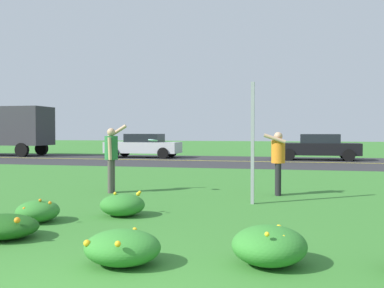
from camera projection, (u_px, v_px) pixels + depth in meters
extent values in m
plane|color=#387A2D|center=(231.00, 184.00, 13.41)|extent=(120.00, 120.00, 0.00)
cube|color=#2D2D30|center=(259.00, 162.00, 23.42)|extent=(120.00, 9.40, 0.01)
cube|color=yellow|center=(259.00, 161.00, 23.42)|extent=(120.00, 0.16, 0.00)
ellipsoid|color=#337F2D|center=(269.00, 245.00, 5.30)|extent=(0.90, 0.95, 0.47)
sphere|color=yellow|center=(283.00, 238.00, 5.04)|extent=(0.06, 0.06, 0.06)
sphere|color=yellow|center=(279.00, 228.00, 5.38)|extent=(0.08, 0.08, 0.08)
sphere|color=yellow|center=(267.00, 234.00, 4.92)|extent=(0.06, 0.06, 0.06)
sphere|color=yellow|center=(239.00, 246.00, 5.14)|extent=(0.08, 0.08, 0.08)
sphere|color=yellow|center=(257.00, 231.00, 5.52)|extent=(0.07, 0.07, 0.07)
sphere|color=yellow|center=(270.00, 233.00, 5.64)|extent=(0.07, 0.07, 0.07)
sphere|color=yellow|center=(282.00, 234.00, 5.12)|extent=(0.06, 0.06, 0.06)
ellipsoid|color=#1E5619|center=(2.00, 227.00, 6.61)|extent=(1.11, 0.91, 0.35)
sphere|color=orange|center=(17.00, 220.00, 6.29)|extent=(0.09, 0.09, 0.09)
sphere|color=orange|center=(4.00, 219.00, 6.94)|extent=(0.05, 0.05, 0.05)
sphere|color=orange|center=(5.00, 230.00, 6.24)|extent=(0.08, 0.08, 0.08)
ellipsoid|color=#337F2D|center=(122.00, 205.00, 8.37)|extent=(0.85, 0.78, 0.42)
sphere|color=yellow|center=(133.00, 202.00, 8.29)|extent=(0.09, 0.09, 0.09)
sphere|color=yellow|center=(140.00, 192.00, 8.46)|extent=(0.06, 0.06, 0.06)
sphere|color=yellow|center=(138.00, 194.00, 8.63)|extent=(0.08, 0.08, 0.08)
sphere|color=yellow|center=(129.00, 198.00, 8.57)|extent=(0.08, 0.08, 0.08)
sphere|color=yellow|center=(115.00, 193.00, 8.32)|extent=(0.06, 0.06, 0.06)
ellipsoid|color=#337F2D|center=(38.00, 211.00, 7.81)|extent=(0.74, 0.79, 0.38)
sphere|color=orange|center=(40.00, 200.00, 7.71)|extent=(0.05, 0.05, 0.05)
sphere|color=orange|center=(24.00, 209.00, 7.52)|extent=(0.05, 0.05, 0.05)
sphere|color=orange|center=(28.00, 207.00, 7.85)|extent=(0.09, 0.09, 0.09)
sphere|color=orange|center=(50.00, 203.00, 7.60)|extent=(0.06, 0.06, 0.06)
sphere|color=orange|center=(26.00, 210.00, 7.56)|extent=(0.06, 0.06, 0.06)
sphere|color=orange|center=(52.00, 205.00, 7.97)|extent=(0.08, 0.08, 0.08)
sphere|color=orange|center=(44.00, 212.00, 7.58)|extent=(0.07, 0.07, 0.07)
ellipsoid|color=#337F2D|center=(122.00, 247.00, 5.30)|extent=(0.93, 0.83, 0.42)
sphere|color=gold|center=(118.00, 244.00, 4.86)|extent=(0.07, 0.07, 0.07)
sphere|color=gold|center=(134.00, 234.00, 5.45)|extent=(0.08, 0.08, 0.08)
sphere|color=gold|center=(135.00, 229.00, 5.42)|extent=(0.05, 0.05, 0.05)
sphere|color=gold|center=(87.00, 243.00, 5.13)|extent=(0.08, 0.08, 0.08)
cube|color=#93969B|center=(253.00, 143.00, 9.74)|extent=(0.07, 0.10, 2.68)
cylinder|color=#287038|center=(111.00, 148.00, 11.52)|extent=(0.34, 0.34, 0.61)
sphere|color=tan|center=(111.00, 132.00, 11.51)|extent=(0.21, 0.21, 0.21)
cylinder|color=#4C4742|center=(112.00, 176.00, 11.63)|extent=(0.14, 0.14, 0.86)
cylinder|color=#4C4742|center=(110.00, 176.00, 11.46)|extent=(0.14, 0.14, 0.86)
cylinder|color=tan|center=(117.00, 132.00, 11.70)|extent=(0.54, 0.15, 0.38)
cylinder|color=tan|center=(110.00, 149.00, 11.33)|extent=(0.12, 0.10, 0.58)
cylinder|color=orange|center=(278.00, 152.00, 11.06)|extent=(0.34, 0.34, 0.57)
sphere|color=tan|center=(278.00, 136.00, 11.05)|extent=(0.21, 0.21, 0.21)
cylinder|color=black|center=(278.00, 180.00, 11.00)|extent=(0.14, 0.14, 0.81)
cylinder|color=black|center=(278.00, 179.00, 11.16)|extent=(0.14, 0.14, 0.81)
cylinder|color=tan|center=(275.00, 139.00, 10.87)|extent=(0.55, 0.16, 0.25)
cylinder|color=tan|center=(277.00, 152.00, 11.26)|extent=(0.12, 0.10, 0.54)
cylinder|color=#ADD6E5|center=(153.00, 140.00, 11.46)|extent=(0.25, 0.25, 0.06)
torus|color=#ADD6E5|center=(153.00, 140.00, 11.46)|extent=(0.25, 0.25, 0.06)
cube|color=black|center=(318.00, 149.00, 24.76)|extent=(4.50, 1.82, 0.66)
cube|color=black|center=(320.00, 139.00, 24.72)|extent=(2.10, 1.64, 0.52)
cylinder|color=black|center=(289.00, 155.00, 24.25)|extent=(0.66, 0.22, 0.66)
cylinder|color=black|center=(289.00, 153.00, 25.99)|extent=(0.66, 0.22, 0.66)
cylinder|color=black|center=(349.00, 155.00, 23.54)|extent=(0.66, 0.22, 0.66)
cylinder|color=black|center=(345.00, 154.00, 25.28)|extent=(0.66, 0.22, 0.66)
cube|color=#B7BABF|center=(143.00, 147.00, 27.11)|extent=(4.50, 1.82, 0.66)
cube|color=black|center=(145.00, 138.00, 27.08)|extent=(2.10, 1.64, 0.52)
cylinder|color=black|center=(114.00, 153.00, 26.61)|extent=(0.66, 0.22, 0.66)
cylinder|color=black|center=(125.00, 151.00, 28.34)|extent=(0.66, 0.22, 0.66)
cylinder|color=black|center=(163.00, 153.00, 25.90)|extent=(0.66, 0.22, 0.66)
cylinder|color=black|center=(171.00, 152.00, 27.63)|extent=(0.66, 0.22, 0.66)
cube|color=#333338|center=(14.00, 126.00, 29.12)|extent=(4.60, 2.30, 2.50)
cylinder|color=black|center=(22.00, 150.00, 27.80)|extent=(0.88, 0.26, 0.88)
cylinder|color=black|center=(42.00, 149.00, 29.94)|extent=(0.88, 0.26, 0.88)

